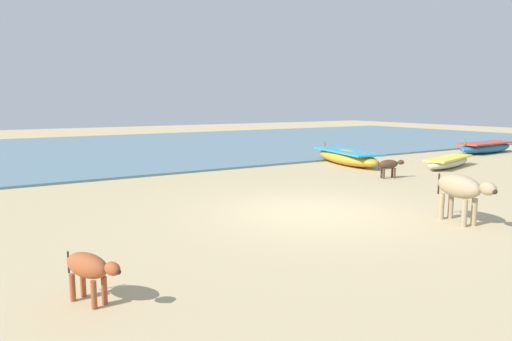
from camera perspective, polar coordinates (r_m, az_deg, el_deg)
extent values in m
plane|color=tan|center=(10.57, 7.09, -5.22)|extent=(80.00, 80.00, 0.00)
cube|color=slate|center=(25.85, -17.40, 2.62)|extent=(60.00, 20.00, 0.08)
ellipsoid|color=#1E669E|center=(25.52, 26.65, 2.56)|extent=(4.17, 1.32, 0.55)
cube|color=#CC3F33|center=(25.50, 26.69, 3.08)|extent=(3.67, 1.27, 0.07)
cube|color=olive|center=(25.23, 26.34, 2.87)|extent=(0.17, 0.96, 0.04)
cylinder|color=olive|center=(23.84, 24.53, 3.25)|extent=(0.06, 0.06, 0.20)
ellipsoid|color=beige|center=(19.23, 22.81, 0.94)|extent=(3.56, 1.70, 0.40)
cube|color=#EAD84C|center=(19.21, 22.83, 1.44)|extent=(3.16, 1.57, 0.07)
cube|color=olive|center=(19.46, 23.09, 1.33)|extent=(0.30, 0.70, 0.04)
cylinder|color=olive|center=(20.70, 24.36, 2.17)|extent=(0.06, 0.06, 0.20)
ellipsoid|color=gold|center=(18.93, 11.18, 1.62)|extent=(2.06, 4.27, 0.58)
cube|color=#3399BF|center=(18.90, 11.20, 2.36)|extent=(1.93, 3.78, 0.07)
cube|color=olive|center=(19.18, 10.73, 2.20)|extent=(1.01, 0.34, 0.04)
cylinder|color=olive|center=(20.53, 8.53, 3.30)|extent=(0.06, 0.06, 0.20)
ellipsoid|color=tan|center=(10.39, 23.91, -1.79)|extent=(0.70, 1.20, 0.49)
ellipsoid|color=tan|center=(9.85, 26.87, -2.02)|extent=(0.30, 0.41, 0.27)
sphere|color=#2D2119|center=(9.75, 27.55, -2.35)|extent=(0.12, 0.12, 0.10)
cylinder|color=tan|center=(10.33, 25.48, -4.71)|extent=(0.11, 0.11, 0.56)
cylinder|color=tan|center=(10.17, 24.48, -4.85)|extent=(0.11, 0.11, 0.56)
cylinder|color=tan|center=(10.80, 23.06, -4.02)|extent=(0.11, 0.11, 0.56)
cylinder|color=tan|center=(10.64, 22.07, -4.15)|extent=(0.11, 0.11, 0.56)
cylinder|color=#2D2119|center=(10.83, 21.77, -1.55)|extent=(0.04, 0.04, 0.46)
ellipsoid|color=#4C3323|center=(15.77, 16.14, 0.77)|extent=(0.74, 0.47, 0.30)
ellipsoid|color=#4C3323|center=(16.00, 17.56, 0.99)|extent=(0.26, 0.20, 0.16)
sphere|color=#2D2119|center=(16.06, 17.85, 0.94)|extent=(0.08, 0.08, 0.06)
cylinder|color=#4C3323|center=(15.98, 16.58, -0.24)|extent=(0.07, 0.07, 0.34)
cylinder|color=#4C3323|center=(15.85, 16.86, -0.32)|extent=(0.07, 0.07, 0.34)
cylinder|color=#4C3323|center=(15.78, 15.33, -0.30)|extent=(0.07, 0.07, 0.34)
cylinder|color=#4C3323|center=(15.65, 15.61, -0.38)|extent=(0.07, 0.07, 0.34)
cylinder|color=#2D2119|center=(15.59, 14.99, 0.61)|extent=(0.02, 0.02, 0.28)
ellipsoid|color=#9E4C28|center=(6.16, -20.27, -11.00)|extent=(0.56, 0.76, 0.31)
ellipsoid|color=#9E4C28|center=(5.79, -17.43, -11.57)|extent=(0.23, 0.27, 0.17)
sphere|color=#2D2119|center=(5.72, -16.74, -11.99)|extent=(0.09, 0.09, 0.06)
cylinder|color=#9E4C28|center=(6.16, -18.33, -13.99)|extent=(0.07, 0.07, 0.36)
cylinder|color=#9E4C28|center=(6.07, -19.51, -14.38)|extent=(0.07, 0.07, 0.36)
cylinder|color=#9E4C28|center=(6.47, -20.70, -13.01)|extent=(0.07, 0.07, 0.36)
cylinder|color=#9E4C28|center=(6.39, -21.85, -13.36)|extent=(0.07, 0.07, 0.36)
cylinder|color=#2D2119|center=(6.46, -22.30, -10.50)|extent=(0.02, 0.02, 0.29)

